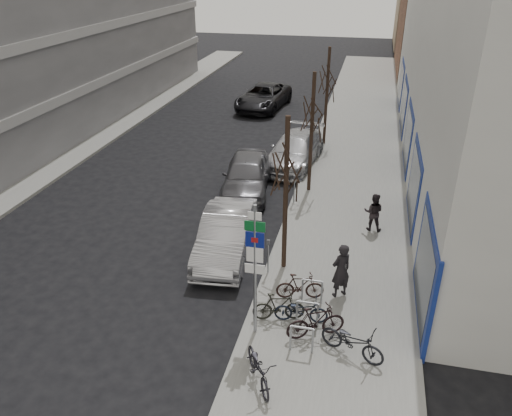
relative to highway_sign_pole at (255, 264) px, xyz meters
The scene contains 25 objects.
ground 3.44m from the highway_sign_pole, behind, with size 120.00×120.00×0.00m, color black.
sidewalk_east 10.50m from the highway_sign_pole, 78.15° to the left, with size 5.00×70.00×0.15m, color slate.
sidewalk_west 16.90m from the highway_sign_pole, 143.24° to the left, with size 3.00×70.00×0.15m, color slate.
brick_building_far 41.42m from the highway_sign_pole, 75.16° to the left, with size 12.00×14.00×8.00m, color brown.
tan_building_far 56.16m from the highway_sign_pole, 78.59° to the left, with size 13.00×12.00×9.00m, color #937A5B.
highway_sign_pole is the anchor object (origin of this frame).
bike_rack 2.36m from the highway_sign_pole, 23.59° to the left, with size 0.66×2.26×0.83m.
tree_near 3.88m from the highway_sign_pole, 86.74° to the left, with size 1.80×1.80×5.50m.
tree_mid 10.15m from the highway_sign_pole, 88.86° to the left, with size 1.80×1.80×5.50m.
tree_far 16.59m from the highway_sign_pole, 89.31° to the left, with size 1.80×1.80×5.50m.
meter_front 3.39m from the highway_sign_pole, 94.75° to the left, with size 0.10×0.08×1.27m.
meter_mid 8.65m from the highway_sign_pole, 91.68° to the left, with size 0.10×0.08×1.27m.
meter_back 14.10m from the highway_sign_pole, 91.02° to the left, with size 0.10×0.08×1.27m.
bike_near_left 2.59m from the highway_sign_pole, 74.15° to the right, with size 0.53×1.74×1.06m, color black.
bike_near_right 2.47m from the highway_sign_pole, ahead, with size 0.51×1.72×1.05m, color black.
bike_mid_curb 2.31m from the highway_sign_pole, 31.30° to the left, with size 0.48×1.57×0.96m, color black.
bike_mid_inner 2.03m from the highway_sign_pole, 50.49° to the left, with size 0.46×1.56×0.95m, color black.
bike_far_curb 3.27m from the highway_sign_pole, ahead, with size 0.55×1.82×1.11m, color black.
bike_far_inner 2.79m from the highway_sign_pole, 61.06° to the left, with size 0.45×1.51×0.92m, color black.
parked_car_front 4.85m from the highway_sign_pole, 116.47° to the left, with size 1.69×4.86×1.60m, color #B7B6BC.
parked_car_mid 9.93m from the highway_sign_pole, 105.39° to the left, with size 2.03×5.04×1.72m, color #515056.
parked_car_back 13.41m from the highway_sign_pole, 94.31° to the left, with size 2.23×5.47×1.59m, color #ADADB2.
lane_car 23.97m from the highway_sign_pole, 101.69° to the left, with size 2.77×6.01×1.67m, color black.
pedestrian_near 3.46m from the highway_sign_pole, 46.00° to the left, with size 0.67×0.44×1.84m, color black.
pedestrian_far 7.67m from the highway_sign_pole, 65.51° to the left, with size 0.57×0.39×1.55m, color black.
Camera 1 is at (4.94, -10.87, 9.78)m, focal length 35.00 mm.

